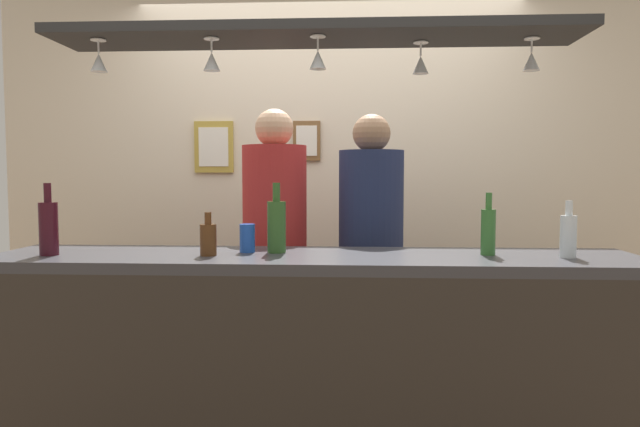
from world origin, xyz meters
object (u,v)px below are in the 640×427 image
Objects in this scene: picture_frame_caricature at (214,147)px; picture_frame_crest at (307,141)px; person_left_red_shirt at (275,238)px; bottle_beer_green_import at (488,230)px; bottle_champagne_green at (277,225)px; bottle_beer_brown_stubby at (208,239)px; bottle_soda_clear at (568,235)px; person_right_navy_shirt at (371,242)px; bottle_wine_dark_red at (49,227)px; drink_can at (247,238)px.

picture_frame_crest is at bearing 0.00° from picture_frame_caricature.
person_left_red_shirt is 1.16m from bottle_beer_green_import.
bottle_champagne_green is 1.67× the size of bottle_beer_brown_stubby.
picture_frame_crest is at bearing 129.24° from bottle_soda_clear.
bottle_beer_green_import is at bearing -52.64° from person_right_navy_shirt.
picture_frame_caricature is (-0.60, 1.35, 0.40)m from bottle_champagne_green.
bottle_wine_dark_red is (-0.93, -0.14, -0.00)m from bottle_champagne_green.
bottle_wine_dark_red is 0.88× the size of picture_frame_caricature.
person_left_red_shirt is 6.62× the size of bottle_beer_green_import.
bottle_beer_brown_stubby is at bearing -175.78° from bottle_beer_green_import.
person_left_red_shirt is at bearing -56.28° from picture_frame_caricature.
drink_can is at bearing 176.25° from bottle_soda_clear.
person_left_red_shirt is at bearing 40.40° from bottle_wine_dark_red.
picture_frame_crest is (-1.17, 1.43, 0.47)m from bottle_soda_clear.
bottle_beer_green_import is at bearing -1.54° from drink_can.
bottle_beer_brown_stubby is (-0.27, -0.11, -0.05)m from bottle_champagne_green.
bottle_beer_green_import reaches higher than bottle_beer_brown_stubby.
person_right_navy_shirt reaches higher than drink_can.
picture_frame_caricature is at bearing 137.26° from bottle_beer_green_import.
bottle_champagne_green is 1.20m from bottle_soda_clear.
bottle_soda_clear is at bearing -4.08° from bottle_champagne_green.
picture_frame_caricature is at bearing 141.33° from bottle_soda_clear.
picture_frame_crest reaches higher than drink_can.
person_left_red_shirt is 14.10× the size of drink_can.
person_right_navy_shirt is 6.50× the size of bottle_beer_green_import.
bottle_soda_clear is 1.91m from picture_frame_crest.
bottle_beer_brown_stubby is (0.66, 0.02, -0.05)m from bottle_wine_dark_red.
bottle_wine_dark_red is at bearing -122.82° from picture_frame_crest.
bottle_beer_brown_stubby is at bearing -178.97° from bottle_soda_clear.
person_left_red_shirt is 0.60m from bottle_champagne_green.
picture_frame_caricature reaches higher than person_right_navy_shirt.
picture_frame_caricature is (-1.49, 1.37, 0.42)m from bottle_beer_green_import.
bottle_beer_green_import is at bearing -57.77° from picture_frame_crest.
bottle_wine_dark_red reaches higher than bottle_beer_brown_stubby.
bottle_beer_brown_stubby is (-0.18, -0.70, 0.07)m from person_left_red_shirt.
person_right_navy_shirt is 1.04m from picture_frame_crest.
person_left_red_shirt is 0.59m from drink_can.
bottle_beer_green_import is at bearing -31.99° from person_left_red_shirt.
picture_frame_crest is 0.62m from picture_frame_caricature.
picture_frame_caricature reaches higher than person_left_red_shirt.
picture_frame_caricature is at bearing 102.64° from bottle_beer_brown_stubby.
person_right_navy_shirt is 5.63× the size of bottle_champagne_green.
bottle_beer_brown_stubby is 0.18m from drink_can.
bottle_beer_brown_stubby is at bearing 2.08° from bottle_wine_dark_red.
picture_frame_caricature is at bearing 143.20° from person_right_navy_shirt.
bottle_wine_dark_red is 1.57m from picture_frame_caricature.
bottle_beer_green_import is at bearing 168.98° from bottle_soda_clear.
person_left_red_shirt is at bearing 152.41° from bottle_soda_clear.
person_left_red_shirt is 0.51m from person_right_navy_shirt.
bottle_beer_green_import is 0.76× the size of picture_frame_caricature.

